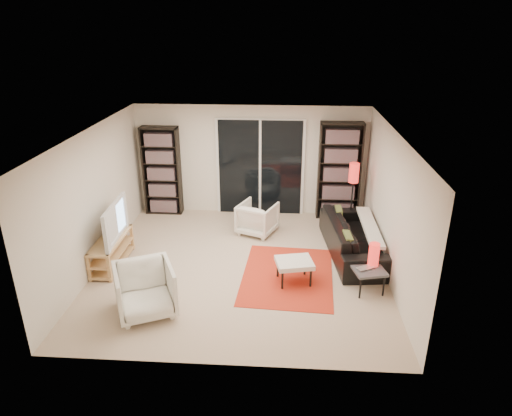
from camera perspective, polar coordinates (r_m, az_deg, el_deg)
The scene contains 20 objects.
floor at distance 8.16m, azimuth -1.91°, elevation -7.27°, with size 5.00×5.00×0.00m, color #C1A98E.
wall_back at distance 9.98m, azimuth -0.61°, elevation 5.95°, with size 5.00×0.02×2.40m, color silver.
wall_front at distance 5.41m, azimuth -4.64°, elevation -9.40°, with size 5.00×0.02×2.40m, color silver.
wall_left at distance 8.25m, azimuth -19.57°, elevation 0.96°, with size 0.02×5.00×2.40m, color silver.
wall_right at distance 7.80m, azimuth 16.58°, elevation 0.10°, with size 0.02×5.00×2.40m, color silver.
ceiling at distance 7.27m, azimuth -2.15°, elevation 9.38°, with size 5.00×5.00×0.02m, color white.
sliding_door at distance 9.98m, azimuth 0.52°, elevation 5.04°, with size 1.92×0.08×2.16m.
bookshelf_left at distance 10.22m, azimuth -11.68°, elevation 4.56°, with size 0.80×0.30×1.95m.
bookshelf_right at distance 9.91m, azimuth 10.37°, elevation 4.54°, with size 0.90×0.30×2.10m.
tv_stand at distance 8.49m, azimuth -17.59°, elevation -5.13°, with size 0.40×1.26×0.50m.
tv at distance 8.24m, azimuth -17.92°, elevation -1.61°, with size 1.16×0.15×0.67m, color black.
rug at distance 7.89m, azimuth 3.96°, elevation -8.40°, with size 1.51×2.04×0.01m, color red.
sofa at distance 8.62m, azimuth 12.12°, elevation -3.61°, with size 2.25×0.88×0.66m, color black.
armchair_back at distance 9.23m, azimuth 0.17°, elevation -1.28°, with size 0.69×0.71×0.64m, color silver.
armchair_front at distance 6.98m, azimuth -13.70°, elevation -9.93°, with size 0.82×0.84×0.77m, color silver.
ottoman at distance 7.56m, azimuth 4.81°, elevation -6.93°, with size 0.67×0.59×0.40m.
side_table at distance 7.52m, azimuth 13.86°, elevation -7.66°, with size 0.58×0.58×0.40m.
laptop at distance 7.46m, azimuth 13.86°, elevation -7.42°, with size 0.33×0.21×0.03m, color silver.
table_lamp at distance 7.52m, azimuth 14.51°, elevation -5.65°, with size 0.17×0.17×0.38m, color red.
floor_lamp at distance 9.26m, azimuth 12.08°, elevation 3.49°, with size 0.22×0.22×1.44m.
Camera 1 is at (0.73, -7.04, 4.06)m, focal length 32.00 mm.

